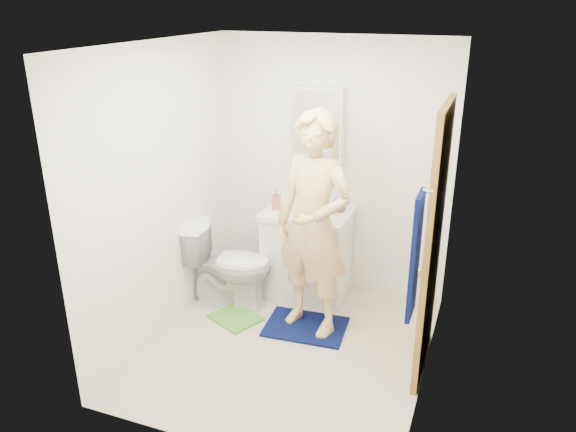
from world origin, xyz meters
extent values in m
cube|color=beige|center=(0.00, 0.00, -0.01)|extent=(2.20, 2.40, 0.02)
cube|color=white|center=(0.00, 0.00, 2.41)|extent=(2.20, 2.40, 0.02)
cube|color=white|center=(0.00, 1.21, 1.20)|extent=(2.20, 0.02, 2.40)
cube|color=white|center=(0.00, -1.21, 1.20)|extent=(2.20, 0.02, 2.40)
cube|color=white|center=(-1.11, 0.00, 1.20)|extent=(0.02, 2.40, 2.40)
cube|color=white|center=(1.11, 0.00, 1.20)|extent=(0.02, 2.40, 2.40)
cube|color=white|center=(-0.15, 0.91, 0.40)|extent=(0.75, 0.55, 0.80)
cube|color=white|center=(-0.15, 0.91, 0.83)|extent=(0.79, 0.59, 0.05)
cylinder|color=white|center=(-0.15, 0.91, 0.84)|extent=(0.40, 0.40, 0.03)
cylinder|color=silver|center=(-0.15, 1.09, 0.91)|extent=(0.03, 0.03, 0.12)
cube|color=white|center=(-0.15, 1.14, 1.60)|extent=(0.50, 0.12, 0.70)
cube|color=white|center=(-0.15, 1.08, 1.60)|extent=(0.46, 0.01, 0.66)
cube|color=#A87C2E|center=(1.07, 0.15, 1.02)|extent=(0.05, 0.80, 2.05)
sphere|color=gold|center=(1.03, -0.17, 0.95)|extent=(0.07, 0.07, 0.07)
cube|color=#071043|center=(1.03, -0.57, 1.25)|extent=(0.03, 0.24, 0.80)
cylinder|color=silver|center=(1.07, -0.57, 1.67)|extent=(0.06, 0.02, 0.02)
imported|color=white|center=(-0.76, 0.49, 0.40)|extent=(0.84, 0.58, 0.79)
cube|color=#071043|center=(0.05, 0.31, 0.01)|extent=(0.72, 0.54, 0.02)
cube|color=#58AA38|center=(-0.59, 0.23, 0.01)|extent=(0.51, 0.48, 0.02)
imported|color=#C15A5A|center=(-0.44, 0.86, 0.95)|extent=(0.11, 0.11, 0.19)
imported|color=#6D3B82|center=(0.12, 1.01, 0.90)|extent=(0.16, 0.16, 0.10)
imported|color=#E0C17E|center=(0.10, 0.33, 0.97)|extent=(0.79, 0.63, 1.89)
camera|label=1|loc=(1.39, -3.67, 2.70)|focal=35.00mm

